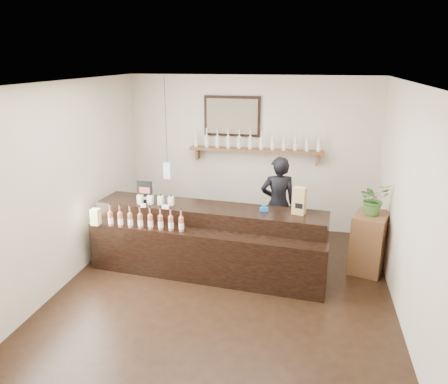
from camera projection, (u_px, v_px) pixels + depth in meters
name	position (u px, v px, depth m)	size (l,w,h in m)	color
ground	(224.00, 290.00, 6.04)	(5.00, 5.00, 0.00)	black
room_shell	(224.00, 172.00, 5.54)	(5.00, 5.00, 5.00)	beige
back_wall_decor	(242.00, 135.00, 7.77)	(2.66, 0.96, 1.69)	brown
counter	(208.00, 242.00, 6.51)	(3.51, 1.23, 1.13)	black
promo_sign	(145.00, 192.00, 6.61)	(0.24, 0.03, 0.34)	black
paper_bag	(299.00, 201.00, 6.12)	(0.21, 0.18, 0.39)	#A37F4F
tape_dispenser	(264.00, 209.00, 6.27)	(0.13, 0.07, 0.10)	blue
side_cabinet	(369.00, 242.00, 6.51)	(0.62, 0.73, 0.90)	brown
potted_plant	(374.00, 199.00, 6.30)	(0.43, 0.37, 0.47)	#3B6829
shopkeeper	(278.00, 198.00, 7.12)	(0.65, 0.43, 1.79)	black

